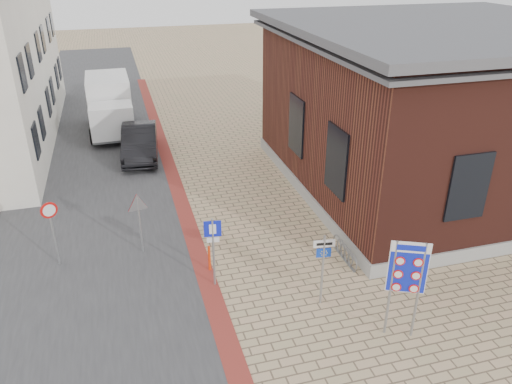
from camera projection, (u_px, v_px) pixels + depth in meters
ground at (291, 315)px, 14.15m from camera, size 120.00×120.00×0.00m
road_strip at (94, 150)px, 25.75m from camera, size 7.00×60.00×0.02m
curb_strip at (174, 181)px, 22.29m from camera, size 0.60×40.00×0.02m
brick_building at (441, 104)px, 20.88m from camera, size 13.00×13.00×6.80m
bike_rack at (345, 252)px, 16.59m from camera, size 0.08×1.80×0.60m
sedan at (140, 142)px, 24.61m from camera, size 2.07×4.86×1.56m
box_truck at (110, 105)px, 27.73m from camera, size 2.50×5.71×2.97m
border_sign at (408, 270)px, 12.55m from camera, size 0.92×0.45×2.89m
essen_sign at (323, 260)px, 14.00m from camera, size 0.61×0.13×2.28m
parking_sign at (213, 241)px, 14.74m from camera, size 0.51×0.11×2.32m
yield_sign at (138, 210)px, 16.39m from camera, size 0.76×0.20×2.16m
speed_sign at (52, 224)px, 15.77m from camera, size 0.50×0.25×2.29m
bollard at (209, 258)px, 15.93m from camera, size 0.08×0.08×0.91m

